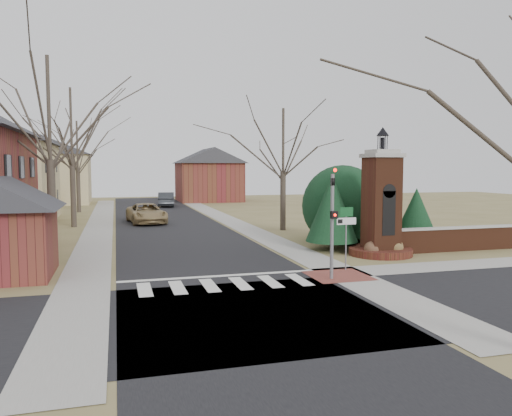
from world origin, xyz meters
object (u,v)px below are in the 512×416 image
object	(u,v)px
traffic_signal_pole	(332,215)
pickup_truck	(146,213)
distant_car	(166,199)
sign_post	(346,226)
brick_gate_monument	(381,213)

from	to	relation	value
traffic_signal_pole	pickup_truck	size ratio (longest dim) A/B	0.79
pickup_truck	distant_car	distance (m)	17.13
traffic_signal_pole	distant_car	distance (m)	39.49
sign_post	pickup_truck	size ratio (longest dim) A/B	0.48
sign_post	pickup_truck	bearing A→B (deg)	108.81
brick_gate_monument	distant_car	size ratio (longest dim) A/B	1.30
sign_post	distant_car	xyz separation A→B (m)	(-3.99, 37.95, -1.13)
traffic_signal_pole	pickup_truck	bearing A→B (deg)	104.67
sign_post	distant_car	distance (m)	38.17
sign_post	brick_gate_monument	size ratio (longest dim) A/B	0.42
traffic_signal_pole	sign_post	world-z (taller)	traffic_signal_pole
traffic_signal_pole	distant_car	size ratio (longest dim) A/B	0.90
sign_post	brick_gate_monument	distance (m)	4.55
brick_gate_monument	traffic_signal_pole	bearing A→B (deg)	-136.76
brick_gate_monument	pickup_truck	distance (m)	21.03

